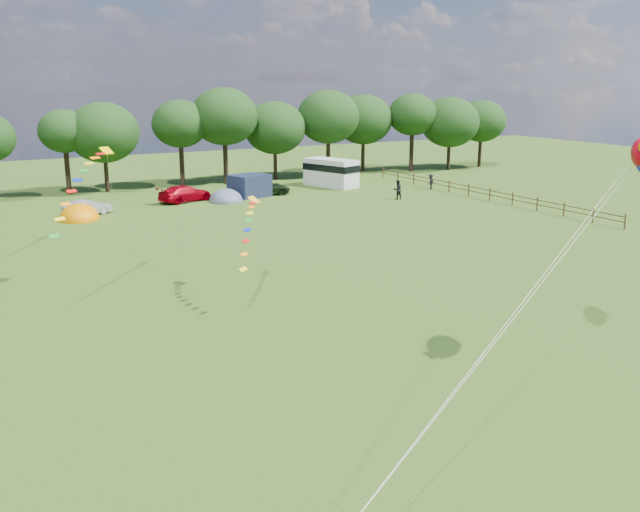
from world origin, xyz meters
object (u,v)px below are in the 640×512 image
car_c (185,194)px  tent_orange (80,220)px  car_b (87,207)px  car_d (265,188)px  walker_b (431,182)px  tent_greyblue (226,201)px  walker_a (397,190)px  campervan_d (331,172)px

car_c → tent_orange: bearing=94.0°
car_b → tent_orange: car_b is taller
car_d → walker_b: bearing=-97.9°
tent_greyblue → tent_orange: bearing=-169.9°
car_c → walker_a: 19.94m
campervan_d → tent_orange: size_ratio=1.76×
car_b → car_c: (9.41, 2.54, 0.09)m
walker_a → walker_b: walker_a is taller
car_c → walker_b: size_ratio=3.29×
car_d → tent_greyblue: 5.22m
campervan_d → tent_greyblue: (-13.31, -3.54, -1.54)m
car_d → campervan_d: (8.48, 1.67, 0.85)m
car_c → walker_a: bearing=-133.1°
walker_b → campervan_d: bearing=-62.0°
car_b → tent_orange: (-0.95, -1.68, -0.65)m
car_d → tent_orange: 19.02m
car_c → tent_orange: size_ratio=1.40×
campervan_d → tent_orange: (-27.00, -5.97, -1.54)m
campervan_d → walker_b: bearing=-147.8°
car_d → walker_b: 17.29m
car_d → walker_b: size_ratio=3.34×
campervan_d → tent_orange: 27.69m
car_c → tent_greyblue: 3.84m
car_c → car_b: bearing=86.9°
car_d → walker_a: walker_a is taller
car_c → walker_b: 25.19m
car_b → walker_b: 34.21m
car_d → walker_a: 13.07m
car_d → tent_greyblue: (-4.83, -1.87, -0.68)m
tent_orange → walker_a: bearing=-8.4°
car_b → car_d: (17.56, 2.63, 0.03)m
car_c → tent_orange: car_c is taller
car_d → campervan_d: campervan_d is taller
car_b → car_d: 17.76m
car_b → walker_a: bearing=-121.5°
car_c → car_d: (8.15, 0.09, -0.06)m
car_c → tent_orange: 11.22m
campervan_d → car_b: bearing=81.0°
car_c → walker_b: (24.71, -4.89, 0.01)m
car_b → tent_greyblue: size_ratio=1.08×
car_d → tent_greyblue: bearing=120.0°
car_c → walker_b: walker_b is taller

